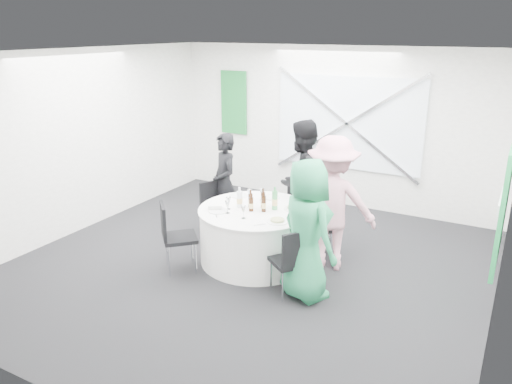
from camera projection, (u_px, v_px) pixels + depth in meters
The scene contains 44 objects.
floor at pixel (249, 266), 6.78m from camera, with size 6.00×6.00×0.00m, color black.
ceiling at pixel (248, 52), 5.90m from camera, with size 6.00×6.00×0.00m, color silver.
wall_back at pixel (332, 127), 8.83m from camera, with size 6.00×6.00×0.00m, color silver.
wall_front at pixel (56, 257), 3.84m from camera, with size 6.00×6.00×0.00m, color silver.
wall_left at pixel (80, 142), 7.71m from camera, with size 6.00×6.00×0.00m, color silver.
wall_right at pixel (510, 205), 4.97m from camera, with size 6.00×6.00×0.00m, color silver.
window_panel at pixel (348, 123), 8.63m from camera, with size 2.60×0.03×1.60m, color silver.
window_brace_a at pixel (347, 124), 8.60m from camera, with size 0.05×0.05×3.16m, color silver.
window_brace_b at pixel (347, 124), 8.60m from camera, with size 0.05×0.05×3.16m, color silver.
green_banner at pixel (234, 103), 9.61m from camera, with size 0.55×0.04×1.20m, color #146428.
green_sign at pixel (504, 205), 5.56m from camera, with size 0.05×1.20×1.40m, color #17803D.
banquet_table at pixel (256, 235), 6.83m from camera, with size 1.56×1.56×0.76m.
chair_back at pixel (295, 204), 7.61m from camera, with size 0.43×0.44×0.88m.
chair_back_left at pixel (214, 204), 7.71m from camera, with size 0.51×0.50×0.82m.
chair_back_right at pixel (330, 221), 7.00m from camera, with size 0.54×0.54×0.85m.
chair_front_right at pixel (292, 258), 5.86m from camera, with size 0.56×0.55×0.87m.
chair_front_left at pixel (173, 232), 6.49m from camera, with size 0.60×0.60×0.94m.
person_man_back_left at pixel (225, 183), 7.74m from camera, with size 0.57×0.37×1.57m, color black.
person_man_back at pixel (301, 180), 7.44m from camera, with size 0.88×0.49×1.82m, color black.
person_woman_pink at pixel (332, 204), 6.50m from camera, with size 1.16×0.54×1.80m, color pink.
person_woman_green at pixel (307, 230), 5.77m from camera, with size 0.83×0.54×1.70m, color #248756.
plate_back at pixel (271, 197), 7.14m from camera, with size 0.25×0.25×0.01m.
plate_back_left at pixel (239, 195), 7.22m from camera, with size 0.27×0.27×0.01m.
plate_back_right at pixel (293, 208), 6.69m from camera, with size 0.25×0.25×0.04m.
plate_front_right at pixel (277, 221), 6.25m from camera, with size 0.27×0.27×0.04m.
plate_front_left at pixel (218, 211), 6.61m from camera, with size 0.26×0.26×0.01m.
napkin at pixel (215, 206), 6.68m from camera, with size 0.18×0.12×0.05m, color white.
beer_bottle_a at pixel (251, 201), 6.74m from camera, with size 0.06×0.06×0.25m.
beer_bottle_b at pixel (263, 200), 6.71m from camera, with size 0.06×0.06×0.28m.
beer_bottle_c at pixel (264, 204), 6.58m from camera, with size 0.06×0.06×0.28m.
beer_bottle_d at pixel (251, 204), 6.60m from camera, with size 0.06×0.06×0.25m.
green_water_bottle at pixel (275, 200), 6.65m from camera, with size 0.08×0.08×0.31m.
clear_water_bottle at pixel (240, 199), 6.75m from camera, with size 0.08×0.08×0.28m.
wine_glass_a at pixel (228, 200), 6.66m from camera, with size 0.07×0.07×0.17m.
wine_glass_b at pixel (250, 193), 6.97m from camera, with size 0.07×0.07×0.17m.
wine_glass_c at pixel (227, 204), 6.51m from camera, with size 0.07×0.07×0.17m.
wine_glass_d at pixel (262, 192), 7.01m from camera, with size 0.07×0.07×0.17m.
wine_glass_e at pixel (243, 209), 6.34m from camera, with size 0.07×0.07×0.17m.
fork_a at pixel (215, 206), 6.80m from camera, with size 0.01×0.15×0.01m, color silver.
knife_a at pixel (216, 215), 6.47m from camera, with size 0.01×0.15×0.01m, color silver.
fork_b at pixel (259, 225), 6.16m from camera, with size 0.01×0.15×0.01m, color silver.
knife_b at pixel (284, 221), 6.27m from camera, with size 0.01×0.15×0.01m, color silver.
fork_c at pixel (298, 212), 6.58m from camera, with size 0.01×0.15×0.01m, color silver.
knife_c at pixel (296, 205), 6.84m from camera, with size 0.01×0.15×0.01m, color silver.
Camera 1 is at (3.03, -5.32, 3.09)m, focal length 35.00 mm.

